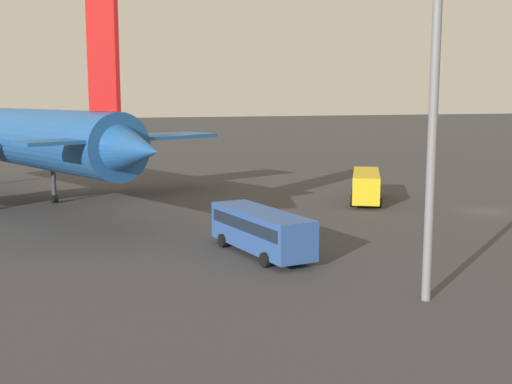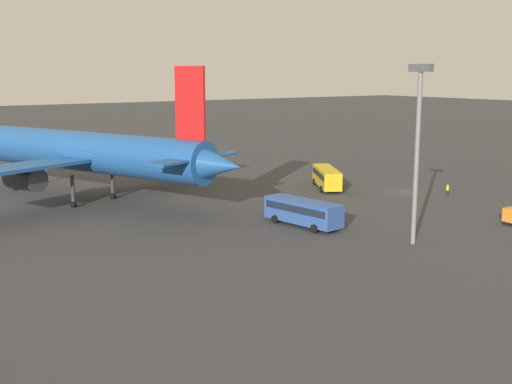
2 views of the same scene
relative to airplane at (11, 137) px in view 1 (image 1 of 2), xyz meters
name	(u,v)px [view 1 (image 1 of 2)]	position (x,y,z in m)	size (l,w,h in m)	color
ground_plane	(485,211)	(-20.12, -43.29, -7.08)	(600.00, 600.00, 0.00)	#38383A
airplane	(11,137)	(0.00, 0.00, 0.00)	(52.44, 45.51, 18.83)	#1E5193
shuttle_bus_near	(366,184)	(-10.86, -35.27, -5.18)	(11.03, 7.94, 3.17)	gold
shuttle_bus_far	(261,228)	(-28.63, -16.41, -5.20)	(10.72, 4.31, 3.13)	#2D5199
light_pole	(434,89)	(-41.59, -21.19, 4.41)	(2.80, 0.70, 18.92)	slate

